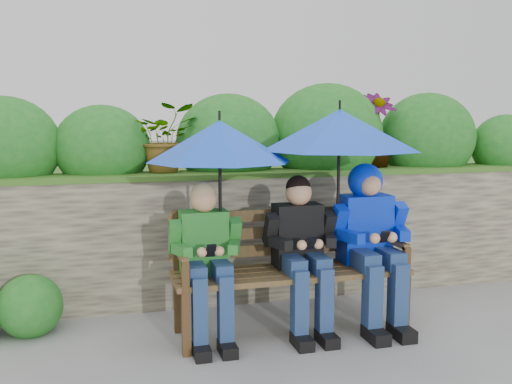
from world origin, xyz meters
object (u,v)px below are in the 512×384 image
object	(u,v)px
boy_left	(206,254)
boy_right	(370,232)
boy_middle	(302,246)
umbrella_right	(339,130)
umbrella_left	(220,141)
park_bench	(288,261)

from	to	relation	value
boy_left	boy_right	xyz separation A→B (m)	(1.16, 0.00, 0.08)
boy_left	boy_right	bearing A→B (deg)	0.17
boy_middle	umbrella_right	size ratio (longest dim) A/B	0.96
umbrella_right	umbrella_left	bearing A→B (deg)	178.65
park_bench	boy_right	xyz separation A→B (m)	(0.58, -0.06, 0.19)
boy_right	umbrella_left	size ratio (longest dim) A/B	1.20
park_bench	boy_left	size ratio (longest dim) A/B	1.53
park_bench	boy_left	bearing A→B (deg)	-173.35
umbrella_left	umbrella_right	world-z (taller)	umbrella_right
boy_right	boy_middle	bearing A→B (deg)	-179.31
boy_left	boy_right	distance (m)	1.16
boy_left	umbrella_left	distance (m)	0.73
boy_left	boy_middle	size ratio (longest dim) A/B	0.97
boy_middle	boy_right	bearing A→B (deg)	0.69
boy_right	umbrella_right	xyz separation A→B (m)	(-0.24, 0.03, 0.71)
umbrella_left	boy_right	bearing A→B (deg)	-2.67
park_bench	boy_right	bearing A→B (deg)	-6.32
boy_middle	boy_right	xyz separation A→B (m)	(0.51, 0.01, 0.07)
park_bench	boy_middle	bearing A→B (deg)	-44.27
boy_left	umbrella_right	world-z (taller)	umbrella_right
boy_left	boy_middle	world-z (taller)	boy_middle
park_bench	umbrella_right	world-z (taller)	umbrella_right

